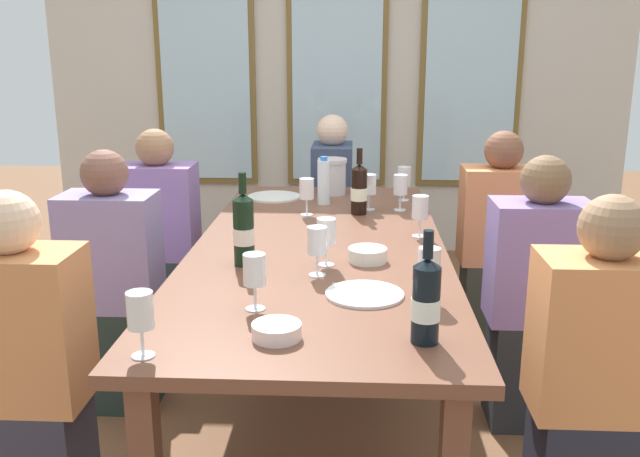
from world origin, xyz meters
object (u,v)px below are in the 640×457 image
object	(u,v)px
wine_glass_2	(420,209)
wine_glass_9	(326,233)
wine_glass_1	(140,312)
seated_person_1	(595,386)
white_plate_1	(274,197)
wine_glass_4	(317,243)
wine_bottle_2	(359,189)
water_bottle	(324,182)
seated_person_0	(25,377)
seated_person_4	(161,242)
wine_glass_0	(255,272)
dining_table	(319,261)
wine_glass_5	(404,177)
metal_pitcher	(332,176)
wine_bottle_0	(244,229)
wine_glass_8	(429,266)
seated_person_5	(497,247)
white_plate_0	(365,294)
wine_bottle_1	(426,301)
wine_glass_7	(400,187)
seated_person_6	(332,210)
tasting_bowl_0	(277,331)
seated_person_3	(535,301)
tasting_bowl_1	(368,255)
wine_glass_3	(307,191)

from	to	relation	value
wine_glass_2	wine_glass_9	distance (m)	0.55
wine_glass_1	seated_person_1	xyz separation A→B (m)	(1.26, 0.31, -0.34)
white_plate_1	wine_glass_4	bearing A→B (deg)	-76.70
wine_bottle_2	water_bottle	bearing A→B (deg)	130.85
water_bottle	seated_person_0	world-z (taller)	seated_person_0
seated_person_1	seated_person_4	bearing A→B (deg)	139.46
wine_glass_0	seated_person_0	world-z (taller)	seated_person_0
dining_table	wine_glass_5	xyz separation A→B (m)	(0.39, 0.83, 0.19)
seated_person_0	seated_person_1	xyz separation A→B (m)	(1.72, 0.03, 0.00)
metal_pitcher	wine_bottle_0	size ratio (longest dim) A/B	0.56
seated_person_1	wine_glass_4	bearing A→B (deg)	157.49
wine_glass_8	seated_person_5	xyz separation A→B (m)	(0.49, 1.36, -0.33)
white_plate_1	wine_glass_2	xyz separation A→B (m)	(0.69, -0.73, 0.11)
white_plate_0	wine_bottle_0	distance (m)	0.54
dining_table	white_plate_1	distance (m)	0.91
wine_bottle_1	wine_glass_4	bearing A→B (deg)	120.71
metal_pitcher	wine_glass_2	world-z (taller)	metal_pitcher
wine_glass_7	seated_person_1	distance (m)	1.47
white_plate_0	seated_person_6	xyz separation A→B (m)	(-0.17, 2.08, -0.22)
wine_bottle_0	wine_bottle_1	bearing A→B (deg)	-47.64
tasting_bowl_0	seated_person_4	bearing A→B (deg)	115.66
white_plate_0	seated_person_4	distance (m)	1.68
seated_person_1	seated_person_4	xyz separation A→B (m)	(-1.72, 1.47, 0.00)
wine_glass_1	wine_glass_9	xyz separation A→B (m)	(0.43, 0.78, 0.00)
metal_pitcher	seated_person_5	distance (m)	0.93
seated_person_3	wine_glass_5	bearing A→B (deg)	118.70
wine_glass_9	wine_glass_2	bearing A→B (deg)	47.59
wine_bottle_1	seated_person_6	world-z (taller)	seated_person_6
white_plate_1	wine_bottle_2	size ratio (longest dim) A/B	0.88
tasting_bowl_1	seated_person_6	xyz separation A→B (m)	(-0.19, 1.72, -0.24)
dining_table	metal_pitcher	bearing A→B (deg)	88.93
dining_table	metal_pitcher	size ratio (longest dim) A/B	12.19
wine_bottle_1	white_plate_1	bearing A→B (deg)	108.96
seated_person_3	seated_person_6	distance (m)	1.76
white_plate_1	wine_bottle_1	size ratio (longest dim) A/B	0.89
white_plate_1	tasting_bowl_0	distance (m)	1.79
wine_glass_3	wine_glass_4	xyz separation A→B (m)	(0.10, -0.87, 0.00)
white_plate_0	wine_glass_5	distance (m)	1.43
wine_glass_9	seated_person_6	bearing A→B (deg)	91.26
white_plate_0	wine_glass_7	xyz separation A→B (m)	(0.18, 1.18, 0.11)
wine_bottle_0	water_bottle	distance (m)	1.03
dining_table	tasting_bowl_1	bearing A→B (deg)	-48.62
tasting_bowl_1	wine_glass_0	size ratio (longest dim) A/B	0.82
seated_person_1	dining_table	bearing A→B (deg)	139.45
wine_bottle_1	seated_person_0	distance (m)	1.25
wine_glass_7	wine_glass_5	bearing A→B (deg)	81.76
seated_person_3	wine_glass_0	bearing A→B (deg)	-146.25
seated_person_0	seated_person_3	xyz separation A→B (m)	(1.72, 0.74, 0.00)
tasting_bowl_0	wine_bottle_1	bearing A→B (deg)	-0.56
water_bottle	wine_glass_8	distance (m)	1.40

